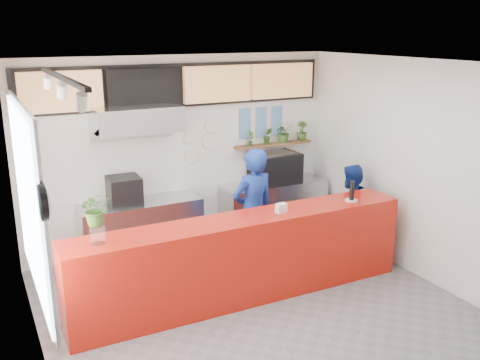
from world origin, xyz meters
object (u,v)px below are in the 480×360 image
object	(u,v)px
espresso_machine	(275,168)
staff_right	(350,210)
panini_oven	(124,191)
staff_center	(253,212)
pepper_mill	(352,191)
service_counter	(244,258)

from	to	relation	value
espresso_machine	staff_right	size ratio (longest dim) A/B	0.54
espresso_machine	panini_oven	bearing A→B (deg)	177.04
panini_oven	staff_center	size ratio (longest dim) A/B	0.25
staff_center	pepper_mill	world-z (taller)	staff_center
service_counter	espresso_machine	distance (m)	2.43
pepper_mill	staff_center	bearing A→B (deg)	148.80
service_counter	staff_right	distance (m)	2.17
staff_center	pepper_mill	xyz separation A→B (m)	(1.15, -0.70, 0.34)
service_counter	staff_right	bearing A→B (deg)	14.42
espresso_machine	staff_right	xyz separation A→B (m)	(0.58, -1.26, -0.44)
staff_center	panini_oven	bearing A→B (deg)	-44.79
pepper_mill	staff_right	bearing A→B (deg)	51.86
staff_center	pepper_mill	size ratio (longest dim) A/B	7.00
service_counter	espresso_machine	xyz separation A→B (m)	(1.52, 1.80, 0.60)
service_counter	staff_center	xyz separation A→B (m)	(0.48, 0.64, 0.35)
espresso_machine	pepper_mill	size ratio (longest dim) A/B	2.97
staff_center	pepper_mill	distance (m)	1.39
panini_oven	espresso_machine	xyz separation A→B (m)	(2.54, 0.00, 0.04)
staff_center	service_counter	bearing A→B (deg)	46.23
espresso_machine	pepper_mill	distance (m)	1.87
service_counter	pepper_mill	world-z (taller)	pepper_mill
service_counter	panini_oven	size ratio (longest dim) A/B	9.89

